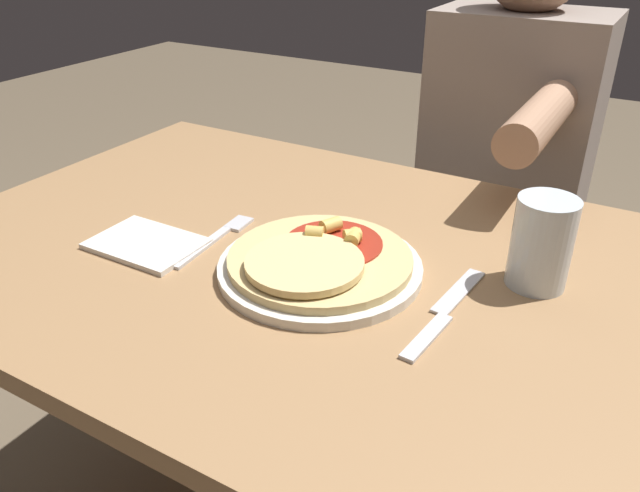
{
  "coord_description": "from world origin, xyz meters",
  "views": [
    {
      "loc": [
        0.4,
        -0.66,
        1.16
      ],
      "look_at": [
        0.04,
        -0.04,
        0.77
      ],
      "focal_mm": 35.0,
      "sensor_mm": 36.0,
      "label": 1
    }
  ],
  "objects_px": {
    "plate": "(320,267)",
    "fork": "(218,237)",
    "dining_table": "(309,320)",
    "knife": "(444,313)",
    "pizza": "(318,258)",
    "person_diner": "(506,161)",
    "drinking_glass": "(542,243)"
  },
  "relations": [
    {
      "from": "plate",
      "to": "fork",
      "type": "relative_size",
      "value": 1.56
    },
    {
      "from": "dining_table",
      "to": "knife",
      "type": "height_order",
      "value": "knife"
    },
    {
      "from": "fork",
      "to": "knife",
      "type": "height_order",
      "value": "same"
    },
    {
      "from": "pizza",
      "to": "knife",
      "type": "xyz_separation_m",
      "value": [
        0.18,
        -0.01,
        -0.02
      ]
    },
    {
      "from": "person_diner",
      "to": "pizza",
      "type": "bearing_deg",
      "value": -96.15
    },
    {
      "from": "knife",
      "to": "plate",
      "type": "bearing_deg",
      "value": 176.56
    },
    {
      "from": "pizza",
      "to": "fork",
      "type": "xyz_separation_m",
      "value": [
        -0.18,
        0.01,
        -0.02
      ]
    },
    {
      "from": "plate",
      "to": "person_diner",
      "type": "bearing_deg",
      "value": 83.81
    },
    {
      "from": "plate",
      "to": "drinking_glass",
      "type": "bearing_deg",
      "value": 24.21
    },
    {
      "from": "knife",
      "to": "person_diner",
      "type": "xyz_separation_m",
      "value": [
        -0.11,
        0.69,
        -0.05
      ]
    },
    {
      "from": "fork",
      "to": "person_diner",
      "type": "xyz_separation_m",
      "value": [
        0.25,
        0.67,
        -0.05
      ]
    },
    {
      "from": "dining_table",
      "to": "pizza",
      "type": "xyz_separation_m",
      "value": [
        0.04,
        -0.04,
        0.14
      ]
    },
    {
      "from": "knife",
      "to": "person_diner",
      "type": "height_order",
      "value": "person_diner"
    },
    {
      "from": "pizza",
      "to": "knife",
      "type": "distance_m",
      "value": 0.18
    },
    {
      "from": "dining_table",
      "to": "plate",
      "type": "xyz_separation_m",
      "value": [
        0.04,
        -0.04,
        0.12
      ]
    },
    {
      "from": "plate",
      "to": "pizza",
      "type": "xyz_separation_m",
      "value": [
        0.0,
        -0.01,
        0.02
      ]
    },
    {
      "from": "pizza",
      "to": "drinking_glass",
      "type": "xyz_separation_m",
      "value": [
        0.26,
        0.12,
        0.04
      ]
    },
    {
      "from": "fork",
      "to": "person_diner",
      "type": "height_order",
      "value": "person_diner"
    },
    {
      "from": "knife",
      "to": "drinking_glass",
      "type": "relative_size",
      "value": 1.83
    },
    {
      "from": "pizza",
      "to": "knife",
      "type": "height_order",
      "value": "pizza"
    },
    {
      "from": "plate",
      "to": "knife",
      "type": "bearing_deg",
      "value": -3.44
    },
    {
      "from": "plate",
      "to": "person_diner",
      "type": "height_order",
      "value": "person_diner"
    },
    {
      "from": "plate",
      "to": "person_diner",
      "type": "xyz_separation_m",
      "value": [
        0.07,
        0.68,
        -0.06
      ]
    },
    {
      "from": "drinking_glass",
      "to": "person_diner",
      "type": "height_order",
      "value": "person_diner"
    },
    {
      "from": "plate",
      "to": "knife",
      "type": "xyz_separation_m",
      "value": [
        0.18,
        -0.01,
        -0.0
      ]
    },
    {
      "from": "dining_table",
      "to": "knife",
      "type": "distance_m",
      "value": 0.25
    },
    {
      "from": "dining_table",
      "to": "pizza",
      "type": "distance_m",
      "value": 0.15
    },
    {
      "from": "fork",
      "to": "drinking_glass",
      "type": "xyz_separation_m",
      "value": [
        0.44,
        0.11,
        0.06
      ]
    },
    {
      "from": "knife",
      "to": "dining_table",
      "type": "bearing_deg",
      "value": 167.89
    },
    {
      "from": "fork",
      "to": "dining_table",
      "type": "bearing_deg",
      "value": 11.88
    },
    {
      "from": "fork",
      "to": "person_diner",
      "type": "bearing_deg",
      "value": 69.35
    },
    {
      "from": "dining_table",
      "to": "person_diner",
      "type": "relative_size",
      "value": 0.98
    }
  ]
}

